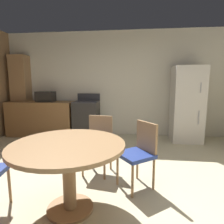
% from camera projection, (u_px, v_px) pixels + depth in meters
% --- Properties ---
extents(ground_plane, '(14.00, 14.00, 0.00)m').
position_uv_depth(ground_plane, '(95.00, 195.00, 2.34)').
color(ground_plane, beige).
extents(wall_back, '(6.18, 0.12, 2.70)m').
position_uv_depth(wall_back, '(116.00, 84.00, 5.00)').
color(wall_back, silver).
rests_on(wall_back, ground).
extents(kitchen_counter, '(1.71, 0.60, 0.90)m').
position_uv_depth(kitchen_counter, '(42.00, 118.00, 4.96)').
color(kitchen_counter, olive).
rests_on(kitchen_counter, ground).
extents(pantry_column, '(0.44, 0.36, 2.10)m').
position_uv_depth(pantry_column, '(22.00, 95.00, 5.11)').
color(pantry_column, '#9E754C').
rests_on(pantry_column, ground).
extents(oven_range, '(0.60, 0.60, 1.10)m').
position_uv_depth(oven_range, '(87.00, 119.00, 4.82)').
color(oven_range, '#2D2B28').
rests_on(oven_range, ground).
extents(refrigerator, '(0.68, 0.68, 1.76)m').
position_uv_depth(refrigerator, '(187.00, 104.00, 4.43)').
color(refrigerator, silver).
rests_on(refrigerator, ground).
extents(microwave, '(0.44, 0.32, 0.26)m').
position_uv_depth(microwave, '(46.00, 97.00, 4.85)').
color(microwave, black).
rests_on(microwave, kitchen_counter).
extents(dining_table, '(1.20, 1.20, 0.76)m').
position_uv_depth(dining_table, '(68.00, 157.00, 1.99)').
color(dining_table, '#9E754C').
rests_on(dining_table, ground).
extents(chair_northeast, '(0.56, 0.56, 0.87)m').
position_uv_depth(chair_northeast, '(140.00, 150.00, 2.48)').
color(chair_northeast, '#9E754C').
rests_on(chair_northeast, ground).
extents(chair_north, '(0.46, 0.46, 0.87)m').
position_uv_depth(chair_north, '(98.00, 140.00, 2.91)').
color(chair_north, '#9E754C').
rests_on(chair_north, ground).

